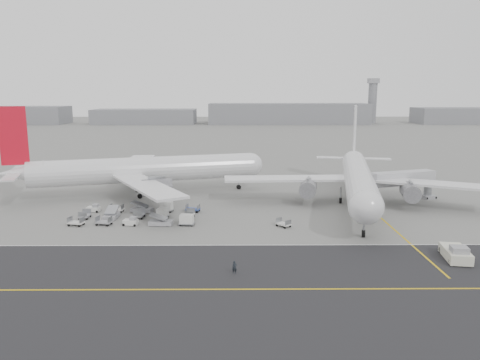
{
  "coord_description": "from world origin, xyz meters",
  "views": [
    {
      "loc": [
        3.8,
        -68.84,
        22.67
      ],
      "look_at": [
        4.43,
        12.0,
        7.21
      ],
      "focal_mm": 35.0,
      "sensor_mm": 36.0,
      "label": 1
    }
  ],
  "objects_px": {
    "jet_bridge": "(401,180)",
    "airliner_b": "(358,178)",
    "pushback_tug": "(456,253)",
    "control_tower": "(372,100)",
    "ground_crew_a": "(235,267)",
    "airliner_a": "(139,170)"
  },
  "relations": [
    {
      "from": "jet_bridge",
      "to": "airliner_b",
      "type": "bearing_deg",
      "value": 179.08
    },
    {
      "from": "airliner_b",
      "to": "jet_bridge",
      "type": "relative_size",
      "value": 3.25
    },
    {
      "from": "airliner_b",
      "to": "pushback_tug",
      "type": "bearing_deg",
      "value": -68.67
    },
    {
      "from": "control_tower",
      "to": "ground_crew_a",
      "type": "bearing_deg",
      "value": -109.12
    },
    {
      "from": "control_tower",
      "to": "pushback_tug",
      "type": "height_order",
      "value": "control_tower"
    },
    {
      "from": "pushback_tug",
      "to": "jet_bridge",
      "type": "distance_m",
      "value": 35.32
    },
    {
      "from": "control_tower",
      "to": "jet_bridge",
      "type": "bearing_deg",
      "value": -104.56
    },
    {
      "from": "pushback_tug",
      "to": "jet_bridge",
      "type": "relative_size",
      "value": 0.48
    },
    {
      "from": "airliner_a",
      "to": "control_tower",
      "type": "bearing_deg",
      "value": -42.69
    },
    {
      "from": "airliner_b",
      "to": "pushback_tug",
      "type": "height_order",
      "value": "airliner_b"
    },
    {
      "from": "control_tower",
      "to": "airliner_b",
      "type": "relative_size",
      "value": 0.57
    },
    {
      "from": "control_tower",
      "to": "airliner_a",
      "type": "xyz_separation_m",
      "value": [
        -117.46,
        -232.99,
        -10.59
      ]
    },
    {
      "from": "pushback_tug",
      "to": "ground_crew_a",
      "type": "relative_size",
      "value": 4.79
    },
    {
      "from": "airliner_b",
      "to": "ground_crew_a",
      "type": "relative_size",
      "value": 32.44
    },
    {
      "from": "control_tower",
      "to": "airliner_b",
      "type": "height_order",
      "value": "control_tower"
    },
    {
      "from": "airliner_a",
      "to": "airliner_b",
      "type": "bearing_deg",
      "value": -116.83
    },
    {
      "from": "airliner_a",
      "to": "jet_bridge",
      "type": "distance_m",
      "value": 55.77
    },
    {
      "from": "ground_crew_a",
      "to": "airliner_a",
      "type": "bearing_deg",
      "value": 111.62
    },
    {
      "from": "airliner_b",
      "to": "pushback_tug",
      "type": "relative_size",
      "value": 6.77
    },
    {
      "from": "jet_bridge",
      "to": "ground_crew_a",
      "type": "bearing_deg",
      "value": -149.62
    },
    {
      "from": "airliner_a",
      "to": "airliner_b",
      "type": "relative_size",
      "value": 1.01
    },
    {
      "from": "pushback_tug",
      "to": "jet_bridge",
      "type": "height_order",
      "value": "jet_bridge"
    }
  ]
}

